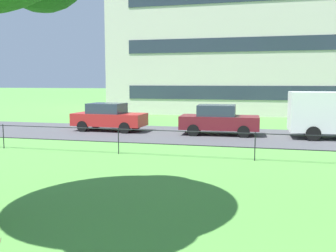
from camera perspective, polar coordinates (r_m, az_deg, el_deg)
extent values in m
cube|color=#4C4C51|center=(19.09, 13.37, -1.58)|extent=(80.00, 6.34, 0.01)
cylinder|color=black|center=(16.67, -23.89, -1.45)|extent=(0.04, 0.04, 1.00)
cylinder|color=black|center=(14.18, -7.59, -2.28)|extent=(0.04, 0.04, 1.00)
cylinder|color=black|center=(13.22, 13.17, -3.06)|extent=(0.04, 0.04, 1.00)
cylinder|color=black|center=(13.23, 13.16, -3.28)|extent=(30.15, 0.03, 0.03)
cylinder|color=black|center=(13.15, 13.22, -1.13)|extent=(30.15, 0.03, 0.03)
cube|color=red|center=(21.01, -8.95, 1.02)|extent=(4.06, 1.84, 0.68)
cube|color=#2D3847|center=(21.02, -9.35, 2.71)|extent=(1.95, 1.59, 0.56)
cylinder|color=black|center=(21.30, -4.99, 0.23)|extent=(0.61, 0.22, 0.60)
cylinder|color=black|center=(19.81, -6.65, -0.28)|extent=(0.61, 0.22, 0.60)
cylinder|color=black|center=(22.30, -10.96, 0.43)|extent=(0.61, 0.22, 0.60)
cylinder|color=black|center=(20.88, -12.95, -0.05)|extent=(0.61, 0.22, 0.60)
cube|color=maroon|center=(19.37, 7.86, 0.56)|extent=(4.05, 1.83, 0.68)
cube|color=#2D3847|center=(19.33, 7.45, 2.39)|extent=(1.95, 1.58, 0.56)
cylinder|color=black|center=(20.16, 11.53, -0.25)|extent=(0.61, 0.22, 0.60)
cylinder|color=black|center=(18.56, 11.49, -0.84)|extent=(0.61, 0.22, 0.60)
cylinder|color=black|center=(20.33, 4.53, -0.07)|extent=(0.61, 0.22, 0.60)
cylinder|color=black|center=(18.74, 3.88, -0.65)|extent=(0.61, 0.22, 0.60)
cylinder|color=black|center=(20.29, 20.54, -0.39)|extent=(0.69, 0.26, 0.68)
cylinder|color=black|center=(18.46, 21.33, -1.09)|extent=(0.69, 0.26, 0.68)
cube|color=beige|center=(37.26, 15.14, 13.85)|extent=(26.90, 14.33, 14.91)
cube|color=#283342|center=(29.78, 15.09, 4.90)|extent=(22.60, 0.06, 1.10)
cube|color=#283342|center=(29.90, 15.32, 12.06)|extent=(22.60, 0.06, 1.10)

